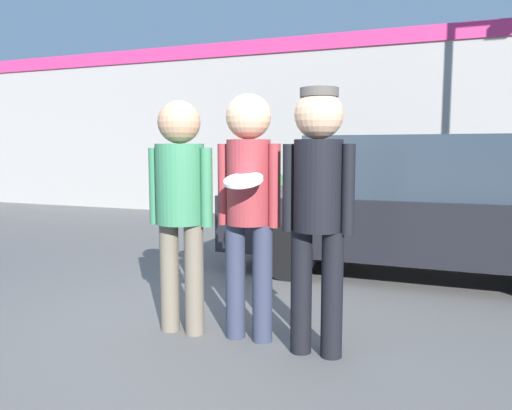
% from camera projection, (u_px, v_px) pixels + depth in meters
% --- Properties ---
extents(ground_plane, '(56.00, 56.00, 0.00)m').
position_uv_depth(ground_plane, '(211.00, 334.00, 3.90)').
color(ground_plane, '#5B5956').
extents(storefront_building, '(24.00, 0.22, 3.74)m').
position_uv_depth(storefront_building, '(361.00, 126.00, 10.03)').
color(storefront_building, gray).
rests_on(storefront_building, ground).
extents(person_left, '(0.54, 0.37, 1.81)m').
position_uv_depth(person_left, '(180.00, 194.00, 3.84)').
color(person_left, '#665B4C').
rests_on(person_left, ground).
extents(person_middle_with_frisbee, '(0.49, 0.54, 1.84)m').
position_uv_depth(person_middle_with_frisbee, '(249.00, 194.00, 3.68)').
color(person_middle_with_frisbee, '#2D3347').
rests_on(person_middle_with_frisbee, ground).
extents(person_right, '(0.50, 0.33, 1.85)m').
position_uv_depth(person_right, '(318.00, 195.00, 3.40)').
color(person_right, black).
rests_on(person_right, ground).
extents(parked_car_near, '(4.48, 1.87, 1.59)m').
position_uv_depth(parked_car_near, '(423.00, 207.00, 5.75)').
color(parked_car_near, black).
rests_on(parked_car_near, ground).
extents(shrub, '(1.16, 1.16, 1.16)m').
position_uv_depth(shrub, '(260.00, 192.00, 10.14)').
color(shrub, '#2D6B33').
rests_on(shrub, ground).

